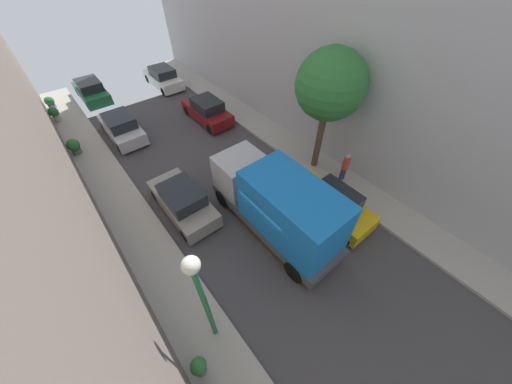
% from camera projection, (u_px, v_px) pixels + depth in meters
% --- Properties ---
extents(ground, '(32.00, 32.00, 0.00)m').
position_uv_depth(ground, '(277.00, 231.00, 12.26)').
color(ground, '#423F42').
extents(sidewalk_left, '(2.00, 44.00, 0.15)m').
position_uv_depth(sidewalk_left, '(180.00, 298.00, 10.04)').
color(sidewalk_left, '#A8A399').
rests_on(sidewalk_left, ground).
extents(sidewalk_right, '(2.00, 44.00, 0.15)m').
position_uv_depth(sidewalk_right, '(345.00, 183.00, 14.38)').
color(sidewalk_right, '#A8A399').
rests_on(sidewalk_right, ground).
extents(building_right, '(6.00, 44.00, 15.42)m').
position_uv_depth(building_right, '(454.00, 3.00, 10.56)').
color(building_right, '#B2B2B7').
rests_on(building_right, ground).
extents(parked_car_left_1, '(1.78, 4.20, 1.57)m').
position_uv_depth(parked_car_left_1, '(183.00, 201.00, 12.59)').
color(parked_car_left_1, gray).
rests_on(parked_car_left_1, ground).
extents(parked_car_left_2, '(1.78, 4.20, 1.57)m').
position_uv_depth(parked_car_left_2, '(122.00, 127.00, 16.95)').
color(parked_car_left_2, silver).
rests_on(parked_car_left_2, ground).
extents(parked_car_left_3, '(1.78, 4.20, 1.57)m').
position_uv_depth(parked_car_left_3, '(91.00, 91.00, 20.42)').
color(parked_car_left_3, '#1E6638').
rests_on(parked_car_left_3, ground).
extents(parked_car_right_1, '(1.78, 4.20, 1.57)m').
position_uv_depth(parked_car_right_1, '(331.00, 204.00, 12.48)').
color(parked_car_right_1, gold).
rests_on(parked_car_right_1, ground).
extents(parked_car_right_2, '(1.78, 4.20, 1.57)m').
position_uv_depth(parked_car_right_2, '(207.00, 111.00, 18.38)').
color(parked_car_right_2, maroon).
rests_on(parked_car_right_2, ground).
extents(parked_car_right_3, '(1.78, 4.20, 1.57)m').
position_uv_depth(parked_car_right_3, '(163.00, 78.00, 22.09)').
color(parked_car_right_3, white).
rests_on(parked_car_right_3, ground).
extents(delivery_truck, '(2.26, 6.60, 3.38)m').
position_uv_depth(delivery_truck, '(277.00, 205.00, 11.03)').
color(delivery_truck, '#4C4C51').
rests_on(delivery_truck, ground).
extents(pedestrian, '(0.40, 0.36, 1.72)m').
position_uv_depth(pedestrian, '(345.00, 167.00, 13.77)').
color(pedestrian, '#2D334C').
rests_on(pedestrian, sidewalk_right).
extents(street_tree_1, '(3.25, 3.25, 6.34)m').
position_uv_depth(street_tree_1, '(330.00, 86.00, 11.90)').
color(street_tree_1, brown).
rests_on(street_tree_1, sidewalk_right).
extents(potted_plant_0, '(0.72, 0.72, 0.95)m').
position_uv_depth(potted_plant_0, '(74.00, 146.00, 15.68)').
color(potted_plant_0, slate).
rests_on(potted_plant_0, sidewalk_left).
extents(potted_plant_1, '(0.51, 0.51, 0.90)m').
position_uv_depth(potted_plant_1, '(199.00, 367.00, 8.02)').
color(potted_plant_1, slate).
rests_on(potted_plant_1, sidewalk_left).
extents(potted_plant_2, '(0.63, 0.63, 0.95)m').
position_uv_depth(potted_plant_2, '(54.00, 113.00, 18.19)').
color(potted_plant_2, '#B2A899').
rests_on(potted_plant_2, sidewalk_left).
extents(potted_plant_3, '(0.64, 0.64, 0.86)m').
position_uv_depth(potted_plant_3, '(50.00, 102.00, 19.45)').
color(potted_plant_3, slate).
rests_on(potted_plant_3, sidewalk_left).
extents(lamp_post, '(0.44, 0.44, 5.03)m').
position_uv_depth(lamp_post, '(201.00, 293.00, 6.73)').
color(lamp_post, '#26723F').
rests_on(lamp_post, sidewalk_left).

